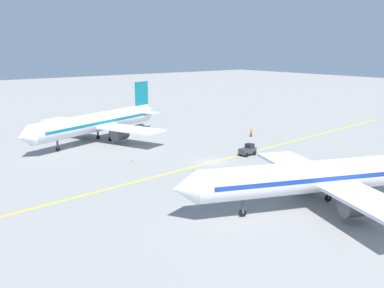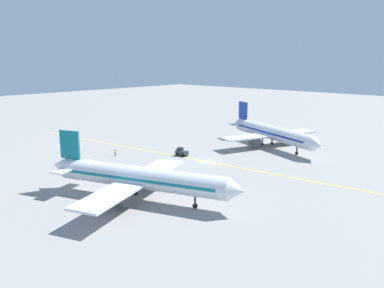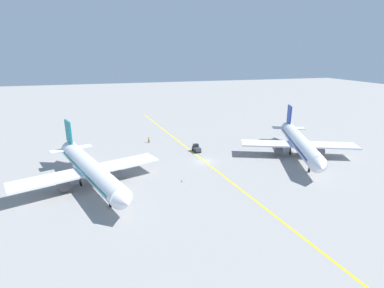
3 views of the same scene
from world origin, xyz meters
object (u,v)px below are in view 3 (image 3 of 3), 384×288
(airplane_adjacent_stand, at_px, (90,169))
(baggage_tug_dark, at_px, (196,148))
(ground_crew_worker, at_px, (149,140))
(traffic_cone_mid_apron, at_px, (182,180))
(airplane_at_gate, at_px, (299,143))
(traffic_cone_near_nose, at_px, (277,140))
(traffic_cone_by_wingtip, at_px, (239,155))

(airplane_adjacent_stand, bearing_deg, baggage_tug_dark, -150.24)
(ground_crew_worker, relative_size, traffic_cone_mid_apron, 3.05)
(baggage_tug_dark, height_order, traffic_cone_mid_apron, baggage_tug_dark)
(airplane_at_gate, distance_m, airplane_adjacent_stand, 49.14)
(airplane_at_gate, distance_m, traffic_cone_near_nose, 14.56)
(airplane_at_gate, relative_size, airplane_adjacent_stand, 0.99)
(traffic_cone_mid_apron, bearing_deg, baggage_tug_dark, -115.50)
(baggage_tug_dark, xyz_separation_m, traffic_cone_mid_apron, (8.35, 17.51, -0.63))
(ground_crew_worker, bearing_deg, traffic_cone_by_wingtip, 137.24)
(airplane_at_gate, xyz_separation_m, baggage_tug_dark, (23.18, -10.89, -2.81))
(airplane_at_gate, xyz_separation_m, traffic_cone_near_nose, (-2.56, -13.92, -3.43))
(baggage_tug_dark, distance_m, ground_crew_worker, 15.95)
(baggage_tug_dark, xyz_separation_m, traffic_cone_by_wingtip, (-9.03, 6.61, -0.63))
(traffic_cone_near_nose, bearing_deg, airplane_at_gate, 79.59)
(ground_crew_worker, height_order, traffic_cone_mid_apron, ground_crew_worker)
(baggage_tug_dark, height_order, ground_crew_worker, baggage_tug_dark)
(traffic_cone_mid_apron, xyz_separation_m, traffic_cone_by_wingtip, (-17.39, -10.90, 0.00))
(airplane_at_gate, bearing_deg, airplane_adjacent_stand, 4.51)
(airplane_adjacent_stand, bearing_deg, traffic_cone_by_wingtip, -166.84)
(airplane_adjacent_stand, distance_m, baggage_tug_dark, 29.85)
(airplane_at_gate, height_order, traffic_cone_mid_apron, airplane_at_gate)
(traffic_cone_near_nose, relative_size, traffic_cone_by_wingtip, 1.00)
(traffic_cone_by_wingtip, bearing_deg, airplane_adjacent_stand, 13.16)
(airplane_at_gate, height_order, traffic_cone_by_wingtip, airplane_at_gate)
(ground_crew_worker, xyz_separation_m, traffic_cone_by_wingtip, (-19.84, 18.35, -0.63))
(traffic_cone_by_wingtip, bearing_deg, airplane_at_gate, 163.19)
(ground_crew_worker, bearing_deg, traffic_cone_mid_apron, 94.79)
(traffic_cone_near_nose, bearing_deg, airplane_adjacent_stand, 19.04)
(traffic_cone_near_nose, relative_size, traffic_cone_mid_apron, 1.00)
(traffic_cone_near_nose, bearing_deg, baggage_tug_dark, 6.72)
(traffic_cone_near_nose, bearing_deg, traffic_cone_by_wingtip, 29.99)
(ground_crew_worker, xyz_separation_m, traffic_cone_mid_apron, (-2.45, 29.25, -0.63))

